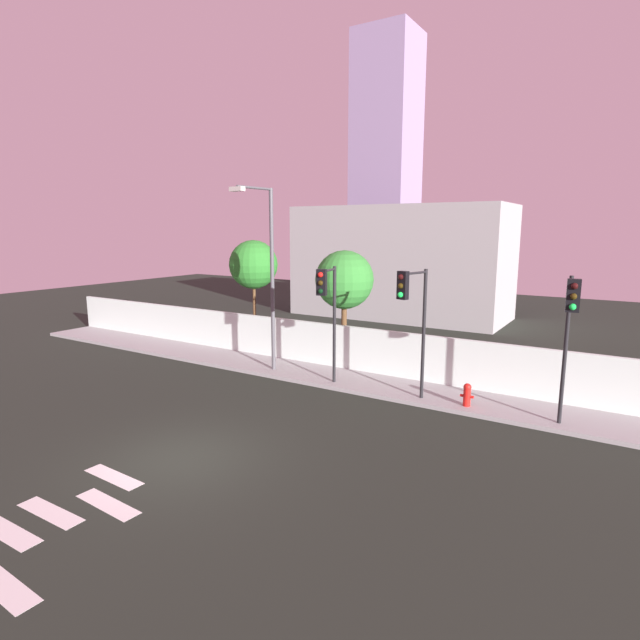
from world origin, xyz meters
The scene contains 13 objects.
ground_plane centered at (0.00, 0.00, 0.00)m, with size 80.00×80.00×0.00m, color black.
sidewalk centered at (0.00, 8.20, 0.07)m, with size 36.00×2.40×0.15m, color #969696.
perimeter_wall centered at (0.00, 9.49, 1.05)m, with size 36.00×0.18×1.80m, color silver.
crosswalk_marking centered at (-0.20, -3.67, 0.00)m, with size 4.01×4.73×0.01m.
traffic_light_left centered at (3.54, 6.88, 3.42)m, with size 0.55×1.47×4.46m.
traffic_light_center centered at (8.17, 6.97, 3.40)m, with size 0.42×1.30×4.45m.
traffic_light_right centered at (0.39, 6.74, 3.40)m, with size 0.58×1.72×4.41m.
street_lamp_curbside centered at (-2.85, 7.49, 4.47)m, with size 0.61×2.08×7.34m.
fire_hydrant centered at (5.28, 7.56, 0.56)m, with size 0.44×0.26×0.77m.
roadside_tree_leftmost centered at (-5.92, 10.33, 4.22)m, with size 2.32×2.32×5.40m.
roadside_tree_midleft centered at (-0.94, 10.33, 3.74)m, with size 2.51×2.51×5.03m.
low_building_distant centered at (-3.97, 23.49, 3.71)m, with size 14.05×6.00×7.42m, color #9D9D9D.
tower_on_skyline centered at (-10.77, 35.49, 11.54)m, with size 5.20×5.00×23.09m, color gray.
Camera 1 is at (9.62, -8.54, 5.91)m, focal length 28.41 mm.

